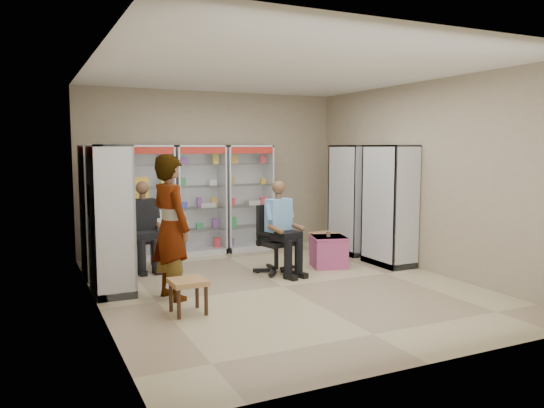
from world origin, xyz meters
name	(u,v)px	position (x,y,z in m)	size (l,w,h in m)	color
floor	(283,286)	(0.00, 0.00, 0.00)	(6.00, 6.00, 0.00)	tan
room_shell	(283,147)	(0.00, 0.00, 1.97)	(5.02, 6.02, 3.01)	tan
cabinet_back_left	(148,202)	(-1.30, 2.73, 1.00)	(0.90, 0.50, 2.00)	silver
cabinet_back_mid	(200,200)	(-0.35, 2.73, 1.00)	(0.90, 0.50, 2.00)	#B6B9BD
cabinet_back_right	(247,198)	(0.60, 2.73, 1.00)	(0.90, 0.50, 2.00)	silver
cabinet_right_far	(352,200)	(2.23, 1.60, 1.00)	(0.50, 0.90, 2.00)	#A9ABB1
cabinet_right_near	(390,205)	(2.23, 0.50, 1.00)	(0.50, 0.90, 2.00)	#A6A8AD
cabinet_left_far	(100,211)	(-2.23, 1.80, 1.00)	(0.50, 0.90, 2.00)	#ADB0B5
cabinet_left_near	(111,219)	(-2.23, 0.70, 1.00)	(0.50, 0.90, 2.00)	#B6B8BE
wooden_chair	(143,240)	(-1.55, 2.00, 0.47)	(0.42, 0.42, 0.94)	black
seated_customer	(143,228)	(-1.55, 1.95, 0.67)	(0.44, 0.60, 1.34)	black
office_chair	(276,239)	(0.27, 0.78, 0.53)	(0.58, 0.58, 1.07)	black
seated_shopkeeper	(278,230)	(0.27, 0.73, 0.68)	(0.45, 0.62, 1.36)	#77AFEB
pink_trunk	(329,252)	(1.23, 0.78, 0.25)	(0.53, 0.51, 0.51)	#A94382
tea_glass	(328,234)	(1.21, 0.76, 0.56)	(0.07, 0.07, 0.10)	#4E2106
woven_stool_a	(324,245)	(1.59, 1.53, 0.22)	(0.43, 0.43, 0.43)	#AA8A47
woven_stool_b	(188,296)	(-1.56, -0.62, 0.21)	(0.41, 0.41, 0.41)	#AC8448
standing_man	(171,227)	(-1.57, 0.09, 0.94)	(0.68, 0.45, 1.88)	#9D9D9F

